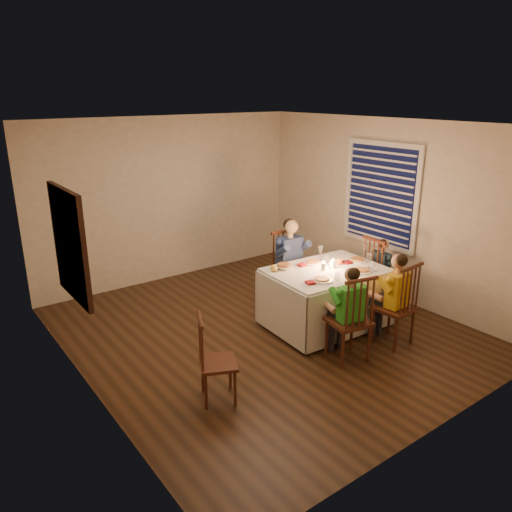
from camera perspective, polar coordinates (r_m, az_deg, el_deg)
ground at (r=6.53m, az=0.94°, el=-8.54°), size 5.00×5.00×0.00m
wall_left at (r=5.07m, az=-19.62°, el=-1.83°), size 0.02×5.00×2.60m
wall_right at (r=7.59m, az=14.67°, el=5.20°), size 0.02×5.00×2.60m
wall_back at (r=8.12m, az=-9.85°, el=6.37°), size 4.50×0.02×2.60m
ceiling at (r=5.83m, az=1.08°, el=14.87°), size 5.00×5.00×0.00m
dining_table at (r=6.54m, az=8.01°, el=-3.36°), size 1.55×1.16×0.75m
chair_adult at (r=7.36m, az=3.85°, el=-5.32°), size 0.46×0.44×1.06m
chair_near_left at (r=6.02m, az=10.27°, el=-11.39°), size 0.51×0.49×1.06m
chair_near_right at (r=6.47m, az=15.14°, el=-9.52°), size 0.47×0.45×1.06m
chair_end at (r=7.40m, az=13.85°, el=-5.73°), size 0.45×0.47×1.06m
chair_extra at (r=5.27m, az=-4.25°, el=-15.88°), size 0.48×0.49×0.91m
adult at (r=7.36m, az=3.85°, el=-5.32°), size 0.49×0.45×1.26m
child_green at (r=6.02m, az=10.27°, el=-11.39°), size 0.45×0.43×1.13m
child_yellow at (r=6.47m, az=15.14°, el=-9.52°), size 0.43×0.40×1.16m
child_teal at (r=7.40m, az=13.85°, el=-5.73°), size 0.33×0.36×1.03m
setting_adult at (r=6.65m, az=6.48°, el=-0.77°), size 0.27×0.27×0.02m
setting_green at (r=6.07m, az=7.54°, el=-2.73°), size 0.27×0.27×0.02m
setting_yellow at (r=6.45m, az=11.98°, el=-1.68°), size 0.27×0.27×0.02m
setting_teal at (r=6.84m, az=11.52°, el=-0.46°), size 0.27×0.27×0.02m
candle_left at (r=6.40m, az=7.70°, el=-1.21°), size 0.06×0.06×0.10m
candle_right at (r=6.50m, az=8.79°, el=-0.94°), size 0.06×0.06×0.10m
squash at (r=6.31m, az=2.05°, el=-1.39°), size 0.09×0.09×0.09m
orange_fruit at (r=6.65m, az=9.53°, el=-0.64°), size 0.08×0.08×0.08m
serving_bowl at (r=6.41m, az=3.22°, el=-1.26°), size 0.25×0.25×0.05m
wall_mirror at (r=5.30m, az=-20.50°, el=1.19°), size 0.06×0.95×1.15m
window_blinds at (r=7.58m, az=13.99°, el=6.78°), size 0.07×1.34×1.54m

